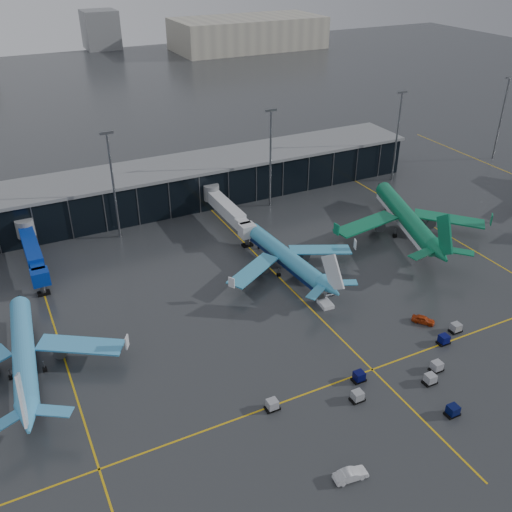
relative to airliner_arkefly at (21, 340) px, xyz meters
name	(u,v)px	position (x,y,z in m)	size (l,w,h in m)	color
ground	(276,336)	(40.83, -10.72, -5.84)	(600.00, 600.00, 0.00)	#282B2D
terminal_pier	(163,187)	(40.83, 51.28, -0.42)	(142.00, 17.00, 10.70)	black
jet_bridges	(32,251)	(5.83, 32.27, -1.28)	(94.00, 27.50, 7.20)	#595B60
flood_masts	(196,168)	(45.83, 39.28, 7.97)	(203.00, 0.50, 25.50)	#595B60
distant_hangars	(131,40)	(90.78, 259.36, 2.95)	(260.00, 71.00, 22.00)	#B2AD99
taxi_lines	(295,293)	(50.83, -0.11, -5.83)	(220.00, 120.00, 0.02)	gold
airliner_arkefly	(21,340)	(0.00, 0.00, 0.00)	(33.36, 37.99, 11.67)	#419FD6
airliner_klm_near	(285,247)	(53.27, 8.83, -0.28)	(31.74, 36.15, 11.11)	#3B9AC2
airliner_aer_lingus	(407,207)	(87.31, 11.14, 0.90)	(38.52, 43.87, 13.48)	#0C6B45
baggage_carts	(403,374)	(54.12, -29.43, -5.08)	(40.78, 16.78, 1.70)	black
mobile_airstair	(326,302)	(53.92, -6.58, -5.07)	(2.46, 3.37, 3.45)	silver
service_van_red	(423,320)	(67.05, -19.30, -5.13)	(1.68, 4.17, 1.42)	#AE330D
service_van_white	(351,475)	(35.22, -42.01, -5.06)	(1.65, 4.73, 1.56)	silver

